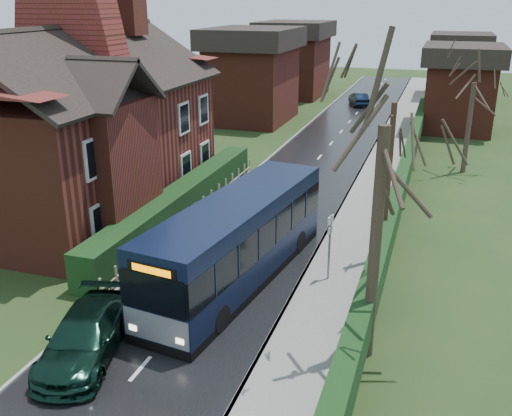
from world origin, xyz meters
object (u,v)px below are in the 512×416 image
(bus, at_px, (238,242))
(car_silver, at_px, (163,242))
(bus_stop_sign, at_px, (330,239))
(telegraph_pole, at_px, (388,185))
(brick_house, at_px, (81,123))
(car_green, at_px, (84,337))

(bus, relative_size, car_silver, 2.95)
(bus_stop_sign, height_order, telegraph_pole, telegraph_pole)
(bus, distance_m, car_silver, 3.86)
(brick_house, relative_size, telegraph_pole, 2.30)
(brick_house, distance_m, car_silver, 7.98)
(bus, height_order, car_silver, bus)
(brick_house, height_order, telegraph_pole, brick_house)
(bus, relative_size, car_green, 2.32)
(brick_house, bearing_deg, bus_stop_sign, -17.04)
(car_silver, distance_m, bus_stop_sign, 6.89)
(car_green, bearing_deg, car_silver, 82.96)
(brick_house, xyz_separation_m, telegraph_pole, (14.42, -1.53, -1.16))
(brick_house, distance_m, bus_stop_sign, 13.58)
(bus_stop_sign, bearing_deg, bus, -152.16)
(brick_house, distance_m, car_green, 13.27)
(bus, xyz_separation_m, bus_stop_sign, (3.21, 0.91, 0.18))
(car_silver, xyz_separation_m, car_green, (0.98, -6.93, 0.05))
(brick_house, xyz_separation_m, bus_stop_sign, (12.73, -3.90, -2.63))
(car_silver, height_order, bus_stop_sign, bus_stop_sign)
(bus, relative_size, bus_stop_sign, 4.02)
(car_green, relative_size, bus_stop_sign, 1.73)
(car_green, bearing_deg, brick_house, 107.75)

